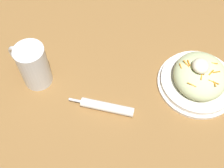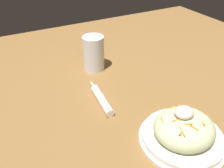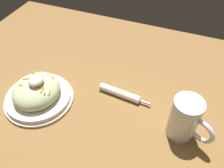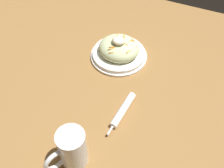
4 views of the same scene
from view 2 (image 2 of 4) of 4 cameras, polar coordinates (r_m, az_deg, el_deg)
The scene contains 4 objects.
ground_plane at distance 0.87m, azimuth 11.85°, elevation 0.56°, with size 1.43×1.43×0.00m, color olive.
salad_plate at distance 0.64m, azimuth 16.89°, elevation -11.02°, with size 0.22×0.22×0.11m.
beer_mug at distance 0.91m, azimuth -4.44°, elevation 7.20°, with size 0.09×0.13×0.13m.
napkin_roll at distance 0.75m, azimuth -2.52°, elevation -3.78°, with size 0.04×0.18×0.03m.
Camera 2 is at (0.49, 0.55, 0.47)m, focal length 37.72 mm.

